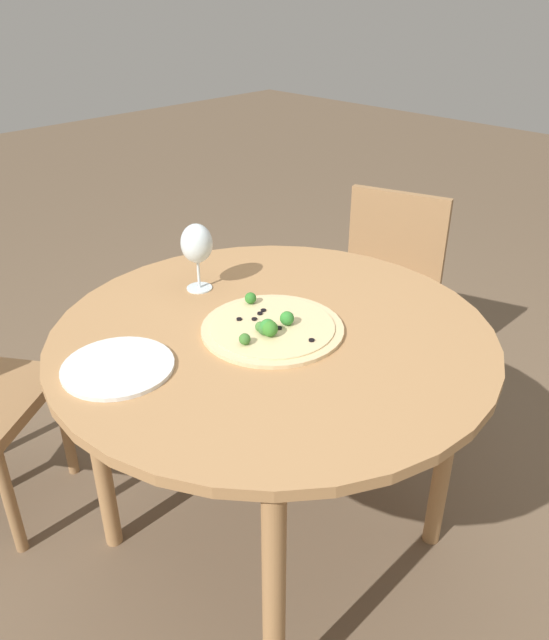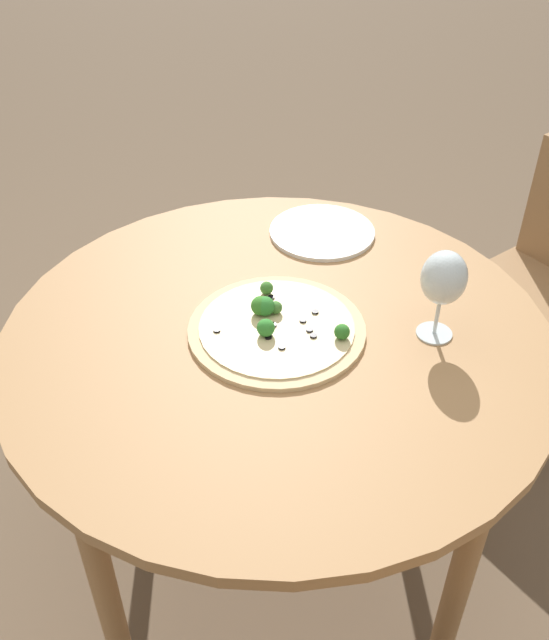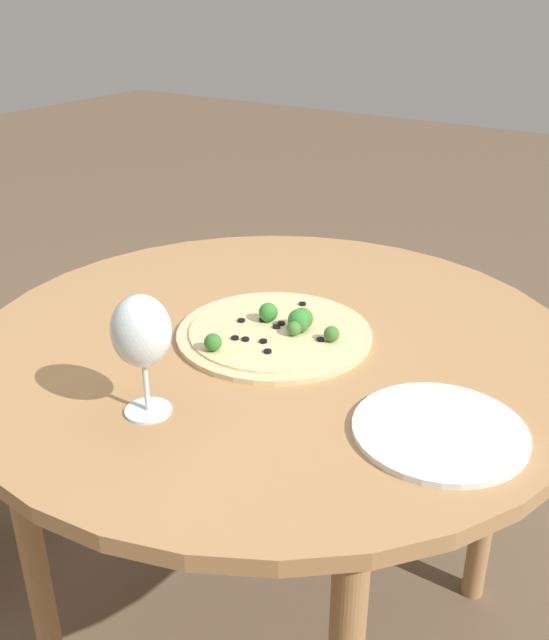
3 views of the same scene
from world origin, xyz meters
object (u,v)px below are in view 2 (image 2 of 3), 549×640
at_px(pizza, 274,327).
at_px(plate_near, 322,232).
at_px(chair_2, 546,284).
at_px(wine_glass, 444,279).

height_order(pizza, plate_near, pizza).
distance_m(chair_2, wine_glass, 0.86).
bearing_deg(chair_2, plate_near, -109.44).
height_order(wine_glass, plate_near, wine_glass).
bearing_deg(wine_glass, pizza, -94.34).
relative_size(pizza, plate_near, 1.41).
height_order(chair_2, plate_near, chair_2).
bearing_deg(plate_near, wine_glass, 25.61).
bearing_deg(wine_glass, plate_near, -154.39).
distance_m(wine_glass, plate_near, 0.45).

